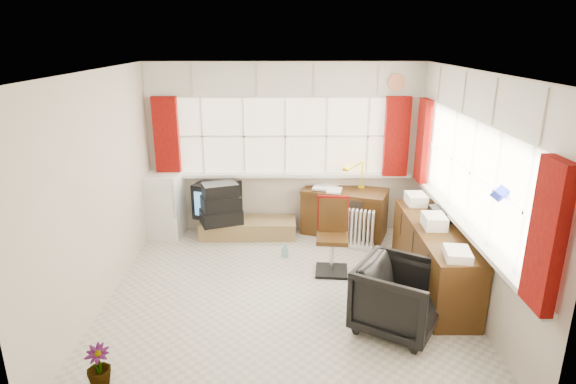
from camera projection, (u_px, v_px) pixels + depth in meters
name	position (u px, v px, depth m)	size (l,w,h in m)	color
ground	(285.00, 295.00, 5.53)	(4.00, 4.00, 0.00)	beige
room_walls	(285.00, 169.00, 5.07)	(4.00, 4.00, 4.00)	beige
window_back	(285.00, 170.00, 7.09)	(3.70, 0.12, 3.60)	#F9EAC5
window_right	(463.00, 218.00, 5.24)	(0.12, 3.70, 3.60)	#F9EAC5
curtains	(359.00, 153.00, 5.96)	(3.83, 3.83, 1.15)	maroon
overhead_cabinets	(366.00, 87.00, 5.77)	(3.98, 3.98, 0.48)	beige
desk	(344.00, 209.00, 7.12)	(1.34, 0.98, 0.73)	#492C11
desk_lamp	(362.00, 169.00, 7.03)	(0.17, 0.15, 0.41)	#FEE70A
task_chair	(333.00, 232.00, 6.00)	(0.43, 0.46, 0.95)	black
office_chair	(399.00, 297.00, 4.78)	(0.76, 0.78, 0.71)	black
radiator	(360.00, 233.00, 6.66)	(0.41, 0.26, 0.57)	white
credenza	(433.00, 256.00, 5.61)	(0.50, 2.00, 0.85)	#492C11
file_tray	(443.00, 214.00, 5.74)	(0.28, 0.36, 0.12)	black
tv_bench	(248.00, 228.00, 7.12)	(1.40, 0.50, 0.25)	olive
crt_tv	(217.00, 200.00, 7.16)	(0.73, 0.71, 0.52)	black
hifi_stack	(221.00, 205.00, 6.88)	(0.67, 0.54, 0.60)	black
mini_fridge	(163.00, 204.00, 7.09)	(0.60, 0.61, 0.94)	white
spray_bottle_a	(230.00, 229.00, 7.00)	(0.12, 0.12, 0.31)	silver
spray_bottle_b	(285.00, 249.00, 6.46)	(0.09, 0.09, 0.20)	#80BFBC
flower_vase	(98.00, 366.00, 4.05)	(0.21, 0.21, 0.37)	black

